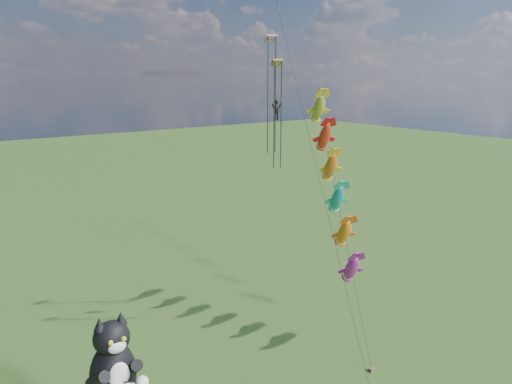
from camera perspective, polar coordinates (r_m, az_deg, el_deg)
cat_kite_rig at (r=23.40m, az=-15.81°, el=-19.04°), size 2.62×4.08×10.16m
fish_windsock_rig at (r=40.67m, az=8.90°, el=1.03°), size 7.04×14.43×20.27m
parafoil_rig at (r=39.81m, az=2.53°, el=9.99°), size 5.51×17.00×27.16m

